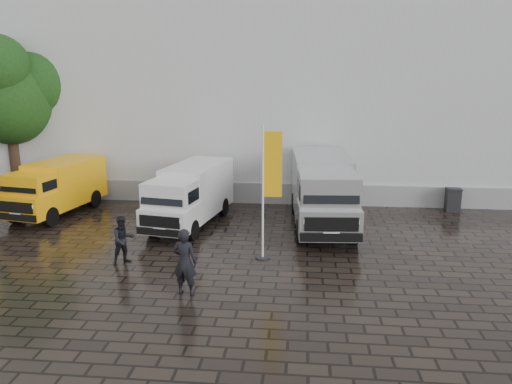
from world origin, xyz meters
TOP-DOWN VIEW (x-y plane):
  - ground at (0.00, 0.00)m, footprint 120.00×120.00m
  - exhibition_hall at (2.00, 16.00)m, footprint 44.00×16.00m
  - hall_plinth at (2.00, 7.95)m, footprint 44.00×0.15m
  - van_yellow at (-8.77, 5.14)m, footprint 2.81×5.32m
  - van_white at (-2.48, 4.17)m, footprint 2.85×5.85m
  - van_silver at (2.93, 4.44)m, footprint 2.65×6.75m
  - flagpole at (1.00, 0.63)m, footprint 0.88×0.50m
  - tree at (-12.40, 8.22)m, footprint 4.60×4.60m
  - wheelie_bin at (8.98, 7.40)m, footprint 0.68×0.68m
  - person_front at (-1.14, -2.43)m, footprint 0.79×0.59m
  - person_tent at (-3.73, -0.27)m, footprint 1.00×0.98m

SIDE VIEW (x-z plane):
  - ground at x=0.00m, z-range 0.00..0.00m
  - hall_plinth at x=2.00m, z-range 0.00..1.00m
  - wheelie_bin at x=8.98m, z-range 0.00..1.08m
  - person_tent at x=-3.73m, z-range 0.00..1.62m
  - person_front at x=-1.14m, z-range 0.00..1.96m
  - van_yellow at x=-8.77m, z-range 0.00..2.33m
  - van_white at x=-2.48m, z-range 0.00..2.43m
  - van_silver at x=2.93m, z-range 0.00..2.86m
  - flagpole at x=1.00m, z-range 0.23..4.77m
  - tree at x=-12.40m, z-range 1.17..9.42m
  - exhibition_hall at x=2.00m, z-range 0.00..12.00m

